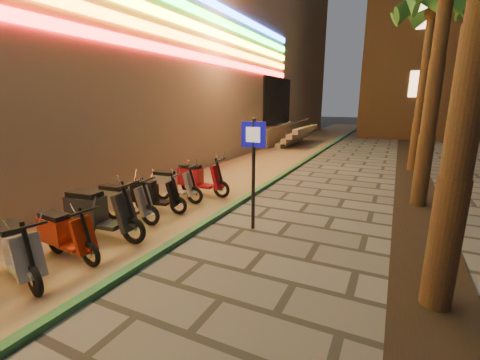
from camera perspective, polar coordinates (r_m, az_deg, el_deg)
The scene contains 14 objects.
ground at distance 4.86m, azimuth -17.88°, elevation -21.93°, with size 120.00×120.00×0.00m, color #474442.
parking_strip at distance 14.15m, azimuth 2.68°, elevation 2.43°, with size 3.40×60.00×0.01m, color #8C7251.
green_curb at distance 13.58m, azimuth 9.28°, elevation 1.97°, with size 0.18×60.00×0.10m, color #246134.
planting_strip at distance 8.26m, azimuth 29.59°, elevation -7.72°, with size 1.20×40.00×0.02m, color black.
mall_building at distance 22.85m, azimuth -31.43°, elevation 23.77°, with size 24.23×44.00×15.00m.
palm_d at distance 15.10m, azimuth 31.03°, elevation 24.04°, with size 2.97×3.02×7.16m.
pedestrian_sign at distance 6.88m, azimuth 2.39°, elevation 3.76°, with size 0.54×0.10×2.45m.
scooter_5 at distance 6.30m, azimuth -34.99°, elevation -10.20°, with size 1.59×0.79×1.12m.
scooter_6 at distance 6.68m, azimuth -28.83°, elevation -8.39°, with size 1.50×0.53×1.06m.
scooter_7 at distance 7.25m, azimuth -24.06°, elevation -5.33°, with size 1.83×0.70×1.29m.
scooter_8 at distance 8.07m, azimuth -20.15°, elevation -3.62°, with size 1.60×0.58×1.13m.
scooter_9 at distance 8.52m, azimuth -15.25°, elevation -2.56°, with size 1.50×0.66×1.05m.
scooter_10 at distance 9.33m, azimuth -12.11°, elevation -0.82°, with size 1.58×0.56×1.11m.
scooter_11 at distance 9.80m, azimuth -7.51°, elevation 0.29°, with size 1.69×0.59×1.19m.
Camera 1 is at (2.88, -2.75, 2.78)m, focal length 24.00 mm.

